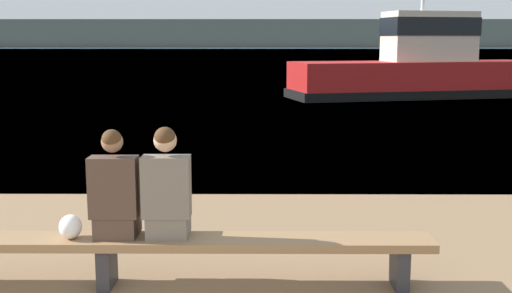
% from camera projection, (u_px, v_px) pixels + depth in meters
% --- Properties ---
extents(water_surface, '(240.00, 240.00, 0.00)m').
position_uv_depth(water_surface, '(253.00, 51.00, 127.85)').
color(water_surface, teal).
rests_on(water_surface, ground).
extents(far_shoreline, '(600.00, 12.00, 8.05)m').
position_uv_depth(far_shoreline, '(255.00, 34.00, 189.77)').
color(far_shoreline, '#4C4C42').
rests_on(far_shoreline, ground).
extents(bench_main, '(6.01, 0.43, 0.47)m').
position_uv_depth(bench_main, '(106.00, 247.00, 5.90)').
color(bench_main, '#8E6B47').
rests_on(bench_main, ground).
extents(person_left, '(0.43, 0.40, 1.01)m').
position_uv_depth(person_left, '(115.00, 193.00, 5.82)').
color(person_left, '#4C382D').
rests_on(person_left, bench_main).
extents(person_right, '(0.43, 0.41, 1.03)m').
position_uv_depth(person_right, '(167.00, 191.00, 5.82)').
color(person_right, '#70665B').
rests_on(person_right, bench_main).
extents(shopping_bag, '(0.21, 0.22, 0.22)m').
position_uv_depth(shopping_bag, '(71.00, 227.00, 5.84)').
color(shopping_bag, white).
rests_on(shopping_bag, bench_main).
extents(tugboat_red, '(10.51, 5.09, 5.53)m').
position_uv_depth(tugboat_red, '(419.00, 70.00, 25.43)').
color(tugboat_red, '#A81919').
rests_on(tugboat_red, water_surface).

